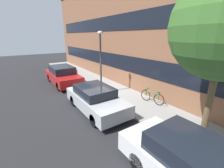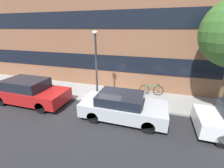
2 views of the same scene
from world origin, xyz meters
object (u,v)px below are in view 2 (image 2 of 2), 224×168
object	(u,v)px
fire_hydrant	(37,85)
bicycle	(151,90)
parked_car_red	(29,91)
lamp_post	(96,58)
parked_car_silver	(123,106)

from	to	relation	value
fire_hydrant	bicycle	bearing A→B (deg)	11.25
bicycle	fire_hydrant	bearing A→B (deg)	3.09
parked_car_red	fire_hydrant	size ratio (longest dim) A/B	5.76
fire_hydrant	bicycle	distance (m)	7.80
parked_car_red	lamp_post	size ratio (longest dim) A/B	1.13
parked_car_red	fire_hydrant	world-z (taller)	parked_car_red
parked_car_silver	bicycle	size ratio (longest dim) A/B	2.67
fire_hydrant	lamp_post	size ratio (longest dim) A/B	0.20
bicycle	lamp_post	world-z (taller)	lamp_post
parked_car_red	parked_car_silver	xyz separation A→B (m)	(5.62, -0.00, -0.07)
fire_hydrant	bicycle	size ratio (longest dim) A/B	0.51
parked_car_red	bicycle	distance (m)	7.45
fire_hydrant	lamp_post	world-z (taller)	lamp_post
bicycle	lamp_post	distance (m)	4.08
parked_car_silver	lamp_post	size ratio (longest dim) A/B	1.02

